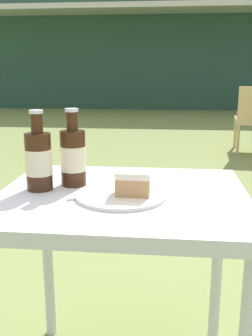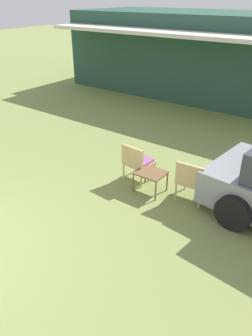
% 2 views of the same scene
% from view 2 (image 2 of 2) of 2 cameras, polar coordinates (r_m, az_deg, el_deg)
% --- Properties ---
extents(cabin_building, '(11.69, 5.57, 3.00)m').
position_cam_2_polar(cabin_building, '(13.76, 16.32, 18.36)').
color(cabin_building, '#284C3D').
rests_on(cabin_building, ground_plane).
extents(wicker_chair_cushioned, '(0.59, 0.57, 0.84)m').
position_cam_2_polar(wicker_chair_cushioned, '(6.94, 2.01, 1.27)').
color(wicker_chair_cushioned, tan).
rests_on(wicker_chair_cushioned, ground_plane).
extents(wicker_chair_plain, '(0.58, 0.56, 0.84)m').
position_cam_2_polar(wicker_chair_plain, '(6.37, 11.39, -1.89)').
color(wicker_chair_plain, tan).
rests_on(wicker_chair_plain, ground_plane).
extents(garden_side_table, '(0.58, 0.49, 0.45)m').
position_cam_2_polar(garden_side_table, '(6.59, 4.29, -1.07)').
color(garden_side_table, brown).
rests_on(garden_side_table, ground_plane).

